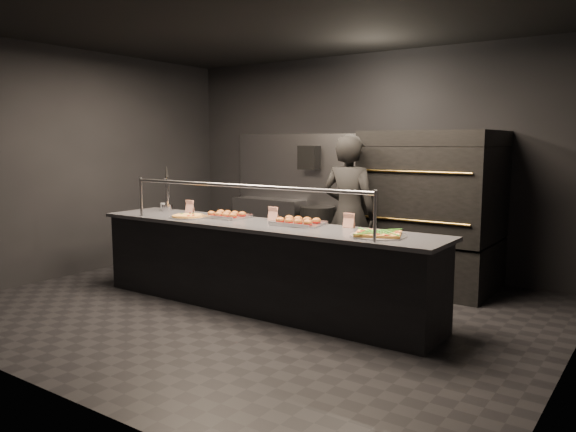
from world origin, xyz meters
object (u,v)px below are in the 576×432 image
object	(u,v)px
slider_tray_a	(227,215)
worker	(349,214)
towel_dispenser	(309,158)
slider_tray_b	(298,222)
fire_extinguisher	(342,192)
trash_bin	(317,235)
pizza_oven	(433,209)
prep_shelf	(269,227)
round_pizza	(188,216)
beer_tap	(167,198)
service_counter	(259,265)
square_pizza	(378,234)

from	to	relation	value
slider_tray_a	worker	xyz separation A→B (m)	(1.06, 0.97, -0.01)
towel_dispenser	slider_tray_b	bearing A→B (deg)	-59.84
fire_extinguisher	trash_bin	bearing A→B (deg)	-148.73
pizza_oven	towel_dispenser	xyz separation A→B (m)	(-2.10, 0.49, 0.58)
fire_extinguisher	pizza_oven	bearing A→B (deg)	-17.89
prep_shelf	slider_tray_a	xyz separation A→B (m)	(1.02, -2.17, 0.50)
round_pizza	beer_tap	bearing A→B (deg)	155.87
prep_shelf	slider_tray_a	world-z (taller)	slider_tray_a
slider_tray_a	worker	world-z (taller)	worker
pizza_oven	fire_extinguisher	distance (m)	1.63
service_counter	beer_tap	world-z (taller)	beer_tap
prep_shelf	trash_bin	world-z (taller)	prep_shelf
prep_shelf	towel_dispenser	size ratio (longest dim) A/B	3.43
towel_dispenser	slider_tray_a	bearing A→B (deg)	-81.90
service_counter	square_pizza	xyz separation A→B (m)	(1.40, -0.02, 0.47)
square_pizza	trash_bin	xyz separation A→B (m)	(-2.05, 2.24, -0.52)
pizza_oven	round_pizza	world-z (taller)	pizza_oven
fire_extinguisher	worker	size ratio (longest dim) A/B	0.27
fire_extinguisher	worker	xyz separation A→B (m)	(0.82, -1.28, -0.12)
prep_shelf	fire_extinguisher	size ratio (longest dim) A/B	2.38
slider_tray_a	worker	distance (m)	1.43
worker	pizza_oven	bearing A→B (deg)	-133.36
slider_tray_b	trash_bin	distance (m)	2.38
service_counter	fire_extinguisher	world-z (taller)	service_counter
service_counter	prep_shelf	distance (m)	2.82
round_pizza	prep_shelf	bearing A→B (deg)	105.08
pizza_oven	trash_bin	xyz separation A→B (m)	(-1.85, 0.32, -0.54)
slider_tray_a	worker	bearing A→B (deg)	42.48
towel_dispenser	round_pizza	world-z (taller)	towel_dispenser
pizza_oven	slider_tray_b	bearing A→B (deg)	-114.53
service_counter	slider_tray_b	bearing A→B (deg)	20.55
pizza_oven	beer_tap	size ratio (longest dim) A/B	3.35
prep_shelf	fire_extinguisher	distance (m)	1.39
service_counter	beer_tap	size ratio (longest dim) A/B	7.19
prep_shelf	trash_bin	bearing A→B (deg)	-5.99
fire_extinguisher	round_pizza	world-z (taller)	fire_extinguisher
pizza_oven	square_pizza	xyz separation A→B (m)	(0.20, -1.92, -0.03)
round_pizza	slider_tray_a	world-z (taller)	slider_tray_a
fire_extinguisher	beer_tap	world-z (taller)	beer_tap
round_pizza	square_pizza	bearing A→B (deg)	1.71
worker	square_pizza	bearing A→B (deg)	128.55
towel_dispenser	fire_extinguisher	world-z (taller)	towel_dispenser
fire_extinguisher	slider_tray_a	xyz separation A→B (m)	(-0.23, -2.25, -0.11)
round_pizza	trash_bin	xyz separation A→B (m)	(0.30, 2.31, -0.51)
beer_tap	trash_bin	bearing A→B (deg)	64.74
square_pizza	worker	distance (m)	1.47
round_pizza	worker	size ratio (longest dim) A/B	0.23
prep_shelf	fire_extinguisher	bearing A→B (deg)	3.66
service_counter	trash_bin	world-z (taller)	service_counter
pizza_oven	round_pizza	distance (m)	2.93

